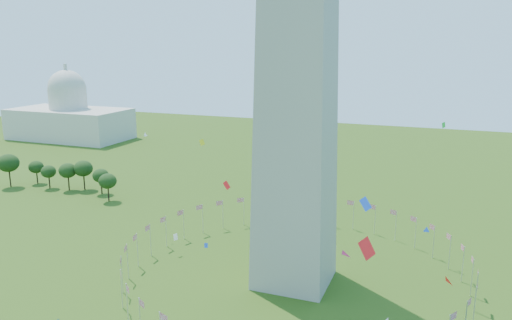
{
  "coord_description": "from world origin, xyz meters",
  "views": [
    {
      "loc": [
        31.3,
        -56.24,
        55.31
      ],
      "look_at": [
        -3.99,
        35.0,
        32.67
      ],
      "focal_mm": 35.0,
      "sensor_mm": 36.0,
      "label": 1
    }
  ],
  "objects": [
    {
      "name": "tree_line_west",
      "position": [
        -107.96,
        90.48,
        5.46
      ],
      "size": [
        55.78,
        15.65,
        12.99
      ],
      "color": "#214316",
      "rests_on": "ground"
    },
    {
      "name": "kites_aloft",
      "position": [
        16.61,
        24.19,
        19.65
      ],
      "size": [
        118.02,
        81.7,
        36.1
      ],
      "color": "#CC2699",
      "rests_on": "ground"
    },
    {
      "name": "capitol_building",
      "position": [
        -180.0,
        180.0,
        23.0
      ],
      "size": [
        70.0,
        35.0,
        46.0
      ],
      "primitive_type": null,
      "color": "beige",
      "rests_on": "ground"
    },
    {
      "name": "flag_ring",
      "position": [
        -0.0,
        50.0,
        4.5
      ],
      "size": [
        80.24,
        80.24,
        9.0
      ],
      "color": "silver",
      "rests_on": "ground"
    }
  ]
}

